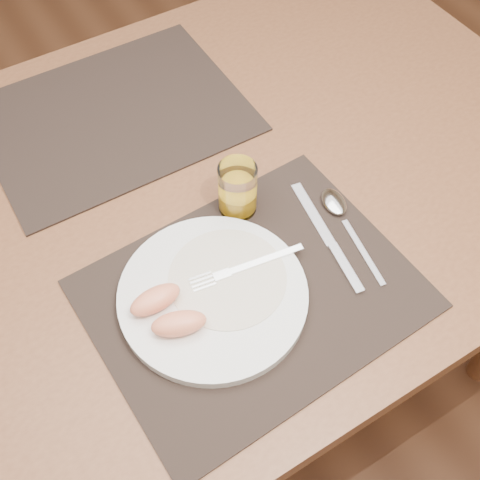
% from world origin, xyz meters
% --- Properties ---
extents(ground, '(5.00, 5.00, 0.00)m').
position_xyz_m(ground, '(0.00, 0.00, 0.00)').
color(ground, brown).
rests_on(ground, ground).
extents(table, '(1.40, 0.90, 0.75)m').
position_xyz_m(table, '(0.00, 0.00, 0.67)').
color(table, brown).
rests_on(table, ground).
extents(placemat_near, '(0.46, 0.37, 0.00)m').
position_xyz_m(placemat_near, '(-0.01, -0.22, 0.75)').
color(placemat_near, black).
rests_on(placemat_near, table).
extents(placemat_far, '(0.45, 0.35, 0.00)m').
position_xyz_m(placemat_far, '(-0.02, 0.22, 0.75)').
color(placemat_far, black).
rests_on(placemat_far, table).
extents(plate, '(0.27, 0.27, 0.02)m').
position_xyz_m(plate, '(-0.06, -0.20, 0.76)').
color(plate, white).
rests_on(plate, placemat_near).
extents(plate_dressing, '(0.17, 0.17, 0.00)m').
position_xyz_m(plate_dressing, '(-0.03, -0.19, 0.77)').
color(plate_dressing, white).
rests_on(plate_dressing, plate).
extents(fork, '(0.18, 0.04, 0.00)m').
position_xyz_m(fork, '(-0.01, -0.18, 0.77)').
color(fork, silver).
rests_on(fork, plate).
extents(knife, '(0.05, 0.22, 0.01)m').
position_xyz_m(knife, '(0.14, -0.21, 0.76)').
color(knife, silver).
rests_on(knife, placemat_near).
extents(spoon, '(0.06, 0.19, 0.01)m').
position_xyz_m(spoon, '(0.19, -0.16, 0.76)').
color(spoon, silver).
rests_on(spoon, placemat_near).
extents(juice_glass, '(0.06, 0.06, 0.09)m').
position_xyz_m(juice_glass, '(0.06, -0.07, 0.79)').
color(juice_glass, white).
rests_on(juice_glass, placemat_near).
extents(grapefruit_wedges, '(0.09, 0.10, 0.03)m').
position_xyz_m(grapefruit_wedges, '(-0.13, -0.20, 0.79)').
color(grapefruit_wedges, '#FF9468').
rests_on(grapefruit_wedges, plate).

